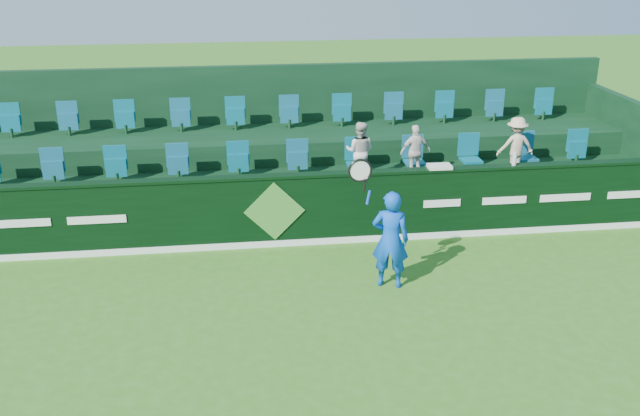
{
  "coord_description": "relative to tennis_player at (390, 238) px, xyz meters",
  "views": [
    {
      "loc": [
        -0.72,
        -8.0,
        5.39
      ],
      "look_at": [
        0.68,
        2.8,
        1.15
      ],
      "focal_mm": 40.0,
      "sensor_mm": 36.0,
      "label": 1
    }
  ],
  "objects": [
    {
      "name": "towel",
      "position": [
        1.32,
        1.86,
        0.55
      ],
      "size": [
        0.43,
        0.28,
        0.06
      ],
      "primitive_type": "cube",
      "color": "silver",
      "rests_on": "sponsor_hoarding"
    },
    {
      "name": "ground",
      "position": [
        -1.72,
        -2.14,
        -0.83
      ],
      "size": [
        60.0,
        60.0,
        0.0
      ],
      "primitive_type": "plane",
      "color": "#336C19",
      "rests_on": "ground"
    },
    {
      "name": "stand_tier_front",
      "position": [
        -1.72,
        2.96,
        -0.43
      ],
      "size": [
        16.0,
        2.0,
        0.8
      ],
      "primitive_type": "cube",
      "color": "black",
      "rests_on": "ground"
    },
    {
      "name": "stand_tier_back",
      "position": [
        -1.72,
        4.86,
        -0.18
      ],
      "size": [
        16.0,
        1.8,
        1.3
      ],
      "primitive_type": "cube",
      "color": "black",
      "rests_on": "ground"
    },
    {
      "name": "spectator_left",
      "position": [
        0.05,
        2.98,
        0.55
      ],
      "size": [
        0.7,
        0.62,
        1.18
      ],
      "primitive_type": "imported",
      "rotation": [
        0.0,
        0.0,
        2.76
      ],
      "color": "beige",
      "rests_on": "stand_tier_front"
    },
    {
      "name": "tennis_player",
      "position": [
        0.0,
        0.0,
        0.0
      ],
      "size": [
        1.09,
        0.55,
        2.24
      ],
      "color": "blue",
      "rests_on": "ground"
    },
    {
      "name": "sponsor_hoarding",
      "position": [
        -1.72,
        1.86,
        -0.16
      ],
      "size": [
        16.0,
        0.25,
        1.35
      ],
      "color": "black",
      "rests_on": "ground"
    },
    {
      "name": "spectator_middle",
      "position": [
        1.16,
        2.98,
        0.51
      ],
      "size": [
        0.67,
        0.37,
        1.08
      ],
      "primitive_type": "imported",
      "rotation": [
        0.0,
        0.0,
        3.31
      ],
      "color": "silver",
      "rests_on": "stand_tier_front"
    },
    {
      "name": "seat_row_back",
      "position": [
        -1.72,
        5.16,
        0.77
      ],
      "size": [
        13.5,
        0.5,
        0.6
      ],
      "primitive_type": "cube",
      "color": "#145670",
      "rests_on": "stand_tier_back"
    },
    {
      "name": "drinks_bottle",
      "position": [
        2.74,
        1.86,
        0.64
      ],
      "size": [
        0.08,
        0.08,
        0.25
      ],
      "primitive_type": "cylinder",
      "color": "silver",
      "rests_on": "sponsor_hoarding"
    },
    {
      "name": "spectator_right",
      "position": [
        3.23,
        2.98,
        0.55
      ],
      "size": [
        0.76,
        0.44,
        1.16
      ],
      "primitive_type": "imported",
      "rotation": [
        0.0,
        0.0,
        3.13
      ],
      "color": "#CDB390",
      "rests_on": "stand_tier_front"
    },
    {
      "name": "seat_row_front",
      "position": [
        -1.72,
        3.36,
        0.27
      ],
      "size": [
        13.5,
        0.5,
        0.6
      ],
      "primitive_type": "cube",
      "color": "#145670",
      "rests_on": "stand_tier_front"
    },
    {
      "name": "stand_rear",
      "position": [
        -1.72,
        5.3,
        0.38
      ],
      "size": [
        16.0,
        4.1,
        2.6
      ],
      "color": "black",
      "rests_on": "ground"
    }
  ]
}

